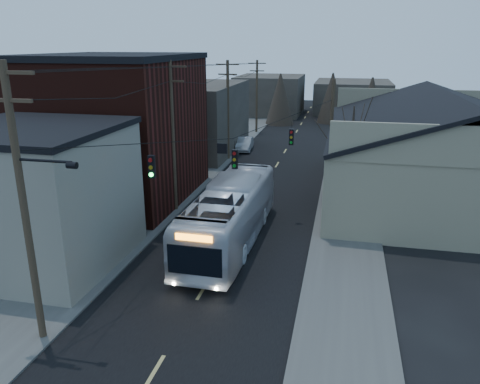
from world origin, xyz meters
name	(u,v)px	position (x,y,z in m)	size (l,w,h in m)	color
road_surface	(274,170)	(0.00, 30.00, 0.01)	(9.00, 110.00, 0.02)	black
sidewalk_left	(205,166)	(-6.50, 30.00, 0.06)	(4.00, 110.00, 0.12)	#474744
sidewalk_right	(347,174)	(6.50, 30.00, 0.06)	(4.00, 110.00, 0.12)	#474744
building_clapboard	(37,199)	(-9.00, 9.00, 3.50)	(8.00, 8.00, 7.00)	gray
building_brick	(117,130)	(-10.00, 20.00, 5.00)	(10.00, 12.00, 10.00)	black
building_left_far	(193,118)	(-9.50, 36.00, 3.50)	(9.00, 14.00, 7.00)	#352F2A
warehouse	(440,162)	(13.00, 25.00, 2.70)	(16.16, 20.60, 7.73)	#7C725A
building_far_left	(270,95)	(-6.00, 65.00, 3.00)	(10.00, 12.00, 6.00)	#352F2A
building_far_right	(352,97)	(7.00, 70.00, 2.50)	(12.00, 14.00, 5.00)	#352F2A
bare_tree	(350,162)	(6.50, 20.00, 3.60)	(0.40, 0.40, 7.20)	black
utility_lines	(224,125)	(-3.11, 24.14, 4.95)	(11.24, 45.28, 10.50)	#382B1E
bus	(230,215)	(-0.05, 13.47, 1.75)	(2.93, 12.54, 3.49)	silver
parked_car	(245,144)	(-4.30, 37.46, 0.70)	(1.48, 4.25, 1.40)	#93959A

